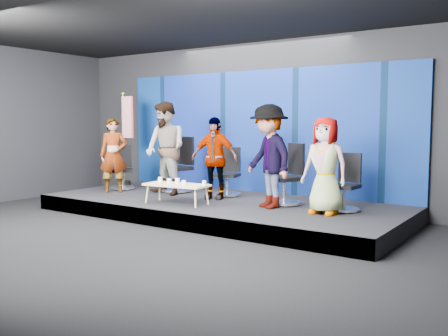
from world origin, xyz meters
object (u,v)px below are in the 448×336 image
(panelist_d, at_px, (269,156))
(coffee_table, at_px, (177,185))
(chair_c, at_px, (228,180))
(panelist_e, at_px, (325,166))
(panelist_b, at_px, (166,149))
(flag_stand, at_px, (126,136))
(chair_e, at_px, (345,192))
(mug_d, at_px, (184,183))
(mug_e, at_px, (204,183))
(chair_d, at_px, (287,185))
(mug_b, at_px, (169,181))
(mug_c, at_px, (177,181))
(panelist_a, at_px, (114,155))
(mug_a, at_px, (160,180))
(chair_a, at_px, (123,175))
(chair_b, at_px, (179,174))
(panelist_c, at_px, (214,158))

(panelist_d, bearing_deg, coffee_table, -130.80)
(chair_c, distance_m, panelist_e, 2.62)
(panelist_b, distance_m, flag_stand, 1.95)
(chair_c, distance_m, chair_e, 2.64)
(chair_e, bearing_deg, flag_stand, 179.53)
(panelist_d, xyz_separation_m, mug_d, (-1.38, -0.66, -0.49))
(mug_e, bearing_deg, flag_stand, 158.34)
(chair_c, bearing_deg, coffee_table, -112.33)
(chair_d, xyz_separation_m, panelist_d, (-0.11, -0.49, 0.54))
(chair_e, xyz_separation_m, mug_b, (-2.93, -1.15, 0.10))
(mug_c, distance_m, mug_e, 0.56)
(panelist_b, bearing_deg, panelist_a, -152.05)
(panelist_d, height_order, mug_a, panelist_d)
(chair_a, xyz_separation_m, mug_d, (2.52, -0.94, 0.09))
(chair_b, height_order, mug_d, chair_b)
(chair_a, xyz_separation_m, mug_e, (2.84, -0.75, 0.09))
(panelist_d, relative_size, panelist_e, 1.14)
(mug_c, height_order, mug_d, mug_c)
(mug_c, bearing_deg, chair_a, 160.02)
(panelist_b, bearing_deg, panelist_d, 8.31)
(panelist_b, height_order, panelist_d, panelist_b)
(panelist_e, bearing_deg, panelist_a, -174.66)
(panelist_e, relative_size, mug_b, 15.87)
(panelist_a, height_order, chair_d, panelist_a)
(chair_c, distance_m, mug_e, 1.32)
(mug_b, xyz_separation_m, mug_d, (0.33, 0.02, -0.01))
(panelist_d, relative_size, mug_d, 20.69)
(panelist_c, bearing_deg, mug_d, -103.99)
(panelist_e, relative_size, mug_c, 16.13)
(panelist_e, bearing_deg, mug_e, -164.11)
(panelist_a, bearing_deg, coffee_table, -56.43)
(panelist_e, bearing_deg, chair_e, 73.10)
(panelist_a, height_order, panelist_d, panelist_d)
(panelist_b, distance_m, coffee_table, 1.35)
(mug_c, height_order, flag_stand, flag_stand)
(chair_b, bearing_deg, flag_stand, -173.35)
(mug_b, bearing_deg, chair_b, 123.33)
(panelist_a, relative_size, panelist_e, 1.00)
(panelist_a, relative_size, mug_a, 16.82)
(chair_c, distance_m, mug_a, 1.50)
(panelist_a, relative_size, panelist_b, 0.83)
(chair_a, relative_size, flag_stand, 0.44)
(mug_e, height_order, flag_stand, flag_stand)
(flag_stand, bearing_deg, panelist_b, -13.29)
(panelist_c, distance_m, mug_d, 1.03)
(coffee_table, bearing_deg, chair_b, 128.22)
(chair_a, distance_m, panelist_e, 4.98)
(chair_a, height_order, panelist_e, panelist_e)
(panelist_a, distance_m, mug_a, 1.75)
(chair_d, distance_m, mug_c, 2.02)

